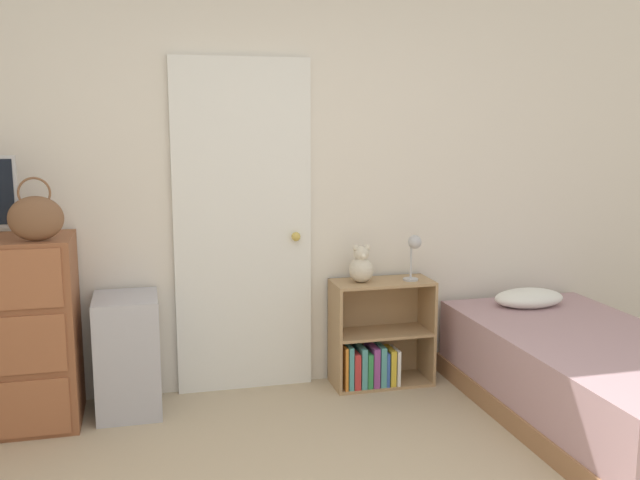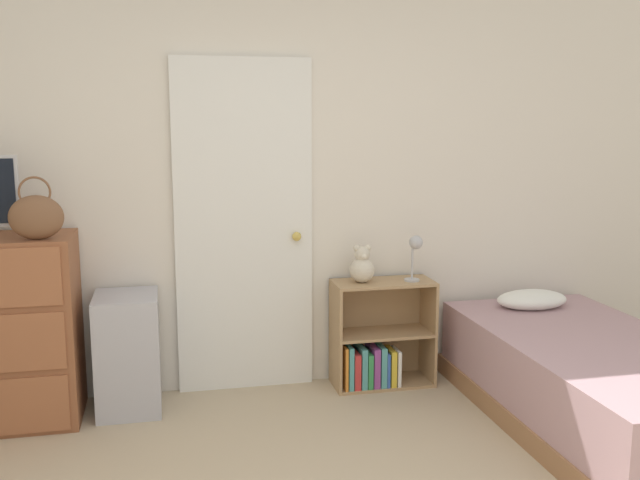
% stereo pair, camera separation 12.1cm
% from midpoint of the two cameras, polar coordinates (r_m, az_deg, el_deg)
% --- Properties ---
extents(wall_back, '(10.00, 0.06, 2.55)m').
position_cam_midpoint_polar(wall_back, '(4.36, -5.89, 4.58)').
color(wall_back, silver).
rests_on(wall_back, ground_plane).
extents(door_closed, '(0.83, 0.09, 2.02)m').
position_cam_midpoint_polar(door_closed, '(4.32, -6.95, 0.95)').
color(door_closed, white).
rests_on(door_closed, ground_plane).
extents(handbag, '(0.28, 0.12, 0.33)m').
position_cam_midpoint_polar(handbag, '(3.93, -22.61, 1.66)').
color(handbag, brown).
rests_on(handbag, dresser).
extents(storage_bin, '(0.35, 0.42, 0.68)m').
position_cam_midpoint_polar(storage_bin, '(4.25, -15.93, -8.81)').
color(storage_bin, '#ADADB7').
rests_on(storage_bin, ground_plane).
extents(bookshelf, '(0.63, 0.29, 0.67)m').
position_cam_midpoint_polar(bookshelf, '(4.53, 3.64, -8.43)').
color(bookshelf, tan).
rests_on(bookshelf, ground_plane).
extents(teddy_bear, '(0.15, 0.15, 0.23)m').
position_cam_midpoint_polar(teddy_bear, '(4.37, 2.53, -2.10)').
color(teddy_bear, beige).
rests_on(teddy_bear, bookshelf).
extents(desk_lamp, '(0.11, 0.10, 0.29)m').
position_cam_midpoint_polar(desk_lamp, '(4.42, 6.75, -0.66)').
color(desk_lamp, '#B2B2B7').
rests_on(desk_lamp, bookshelf).
extents(bed, '(1.02, 2.00, 0.59)m').
position_cam_midpoint_polar(bed, '(4.24, 20.28, -10.46)').
color(bed, '#996B47').
rests_on(bed, ground_plane).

